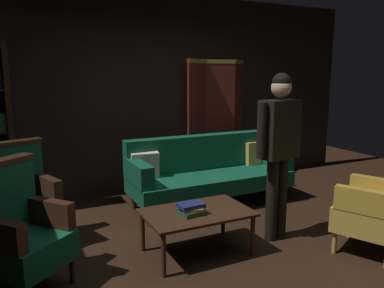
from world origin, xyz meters
The scene contains 12 objects.
ground_plane centered at (0.00, 0.00, 0.00)m, with size 10.00×10.00×0.00m, color black.
back_wall centered at (0.00, 2.45, 1.40)m, with size 7.20×0.10×2.80m, color black.
folding_screen centered at (1.22, 2.32, 0.99)m, with size 1.24×0.39×1.90m.
velvet_couch centered at (0.55, 1.45, 0.45)m, with size 2.12×0.78×0.88m.
coffee_table centered at (-0.22, 0.23, 0.37)m, with size 1.00×0.64×0.42m.
armchair_gilt_accent centered at (1.29, -0.51, 0.49)m, with size 0.77×0.77×1.04m.
armchair_wing_left centered at (-1.70, 1.13, 0.49)m, with size 0.73×0.73×1.04m.
armchair_wing_right centered at (-1.75, 0.30, 0.49)m, with size 0.81×0.81×1.04m.
standing_figure centered at (0.66, 0.18, 1.03)m, with size 0.58×0.27×1.70m.
book_green_cloth centered at (-0.31, 0.19, 0.44)m, with size 0.20×0.20×0.04m, color #1E4C28.
book_tan_leather centered at (-0.31, 0.19, 0.48)m, with size 0.18×0.18×0.02m, color #9E7A47.
book_navy_cloth centered at (-0.31, 0.19, 0.51)m, with size 0.23×0.16×0.04m, color navy.
Camera 1 is at (-1.76, -2.79, 1.70)m, focal length 35.56 mm.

